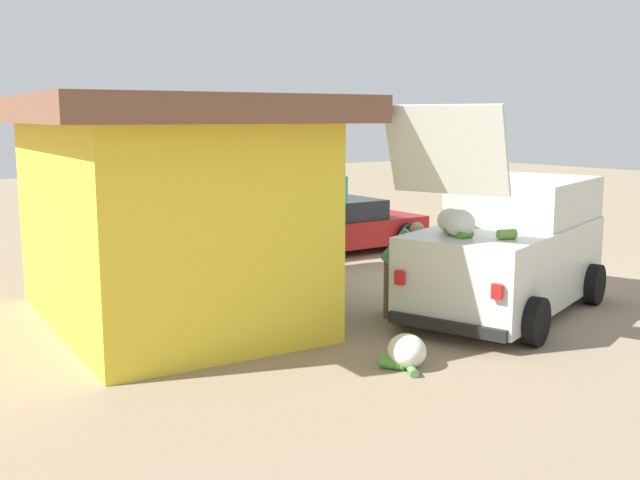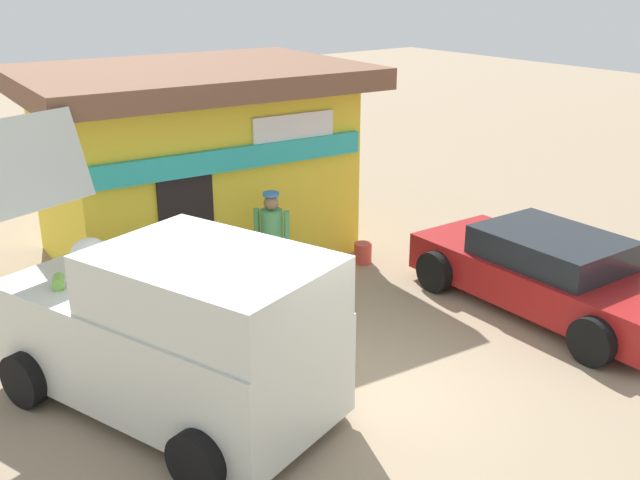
# 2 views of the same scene
# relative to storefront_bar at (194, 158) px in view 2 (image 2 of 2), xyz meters

# --- Properties ---
(ground_plane) EXTENTS (60.00, 60.00, 0.00)m
(ground_plane) POSITION_rel_storefront_bar_xyz_m (-1.16, -5.49, -1.74)
(ground_plane) COLOR gray
(storefront_bar) EXTENTS (6.07, 4.62, 3.33)m
(storefront_bar) POSITION_rel_storefront_bar_xyz_m (0.00, 0.00, 0.00)
(storefront_bar) COLOR yellow
(storefront_bar) RESTS_ON ground_plane
(delivery_van) EXTENTS (3.15, 4.79, 3.21)m
(delivery_van) POSITION_rel_storefront_bar_xyz_m (-2.77, -4.55, -0.72)
(delivery_van) COLOR silver
(delivery_van) RESTS_ON ground_plane
(parked_sedan) EXTENTS (2.19, 4.36, 1.20)m
(parked_sedan) POSITION_rel_storefront_bar_xyz_m (2.99, -5.45, -1.16)
(parked_sedan) COLOR maroon
(parked_sedan) RESTS_ON ground_plane
(vendor_standing) EXTENTS (0.48, 0.48, 1.72)m
(vendor_standing) POSITION_rel_storefront_bar_xyz_m (-0.10, -2.58, -0.75)
(vendor_standing) COLOR #4C4C51
(vendor_standing) RESTS_ON ground_plane
(customer_bending) EXTENTS (0.68, 0.69, 1.47)m
(customer_bending) POSITION_rel_storefront_bar_xyz_m (-1.93, -2.98, -0.86)
(customer_bending) COLOR #726047
(customer_bending) RESTS_ON ground_plane
(unloaded_banana_pile) EXTENTS (0.80, 0.74, 0.40)m
(unloaded_banana_pile) POSITION_rel_storefront_bar_xyz_m (-3.79, -1.40, -1.56)
(unloaded_banana_pile) COLOR silver
(unloaded_banana_pile) RESTS_ON ground_plane
(paint_bucket) EXTENTS (0.31, 0.31, 0.36)m
(paint_bucket) POSITION_rel_storefront_bar_xyz_m (1.98, -2.33, -1.56)
(paint_bucket) COLOR #BF3F33
(paint_bucket) RESTS_ON ground_plane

